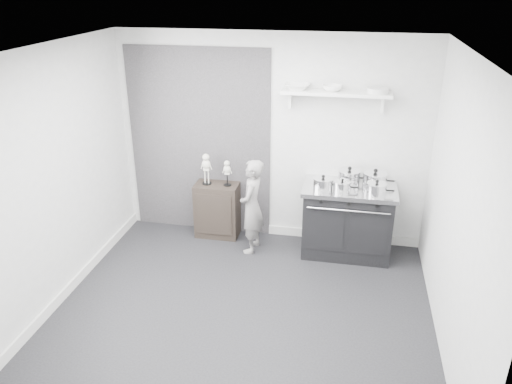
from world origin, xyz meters
TOP-DOWN VIEW (x-y plane):
  - ground at (0.00, 0.00)m, footprint 4.00×4.00m
  - room_shell at (-0.09, 0.15)m, footprint 4.02×3.62m
  - wall_shelf at (0.80, 1.68)m, footprint 1.30×0.26m
  - stove at (1.05, 1.48)m, footprint 1.14×0.71m
  - side_cabinet at (-0.69, 1.61)m, footprint 0.58×0.34m
  - child at (-0.15, 1.30)m, footprint 0.33×0.48m
  - pot_front_left at (0.72, 1.36)m, footprint 0.33×0.25m
  - pot_back_left at (1.03, 1.60)m, footprint 0.37×0.28m
  - pot_back_right at (1.34, 1.56)m, footprint 0.39×0.30m
  - pot_front_right at (1.36, 1.29)m, footprint 0.33×0.24m
  - pot_front_center at (0.95, 1.33)m, footprint 0.30×0.21m
  - skeleton_full at (-0.82, 1.61)m, footprint 0.14×0.09m
  - skeleton_torso at (-0.54, 1.61)m, footprint 0.11×0.07m
  - bowl_large at (0.34, 1.67)m, footprint 0.30×0.30m
  - bowl_small at (0.75, 1.67)m, footprint 0.23×0.23m
  - plate_stack at (1.28, 1.67)m, footprint 0.25×0.25m

SIDE VIEW (x-z plane):
  - ground at x=0.00m, z-range 0.00..0.00m
  - side_cabinet at x=-0.69m, z-range 0.00..0.75m
  - stove at x=1.05m, z-range 0.00..0.92m
  - child at x=-0.15m, z-range 0.00..1.24m
  - skeleton_torso at x=-0.54m, z-range 0.75..1.15m
  - pot_front_center at x=0.95m, z-range 0.90..1.06m
  - pot_front_left at x=0.72m, z-range 0.90..1.08m
  - pot_front_right at x=1.36m, z-range 0.90..1.09m
  - skeleton_full at x=-0.82m, z-range 0.75..1.24m
  - pot_back_left at x=1.03m, z-range 0.89..1.11m
  - pot_back_right at x=1.34m, z-range 0.89..1.12m
  - room_shell at x=-0.09m, z-range 0.28..2.99m
  - wall_shelf at x=0.80m, z-range 1.89..2.13m
  - plate_stack at x=1.28m, z-range 2.04..2.10m
  - bowl_small at x=0.75m, z-range 2.04..2.11m
  - bowl_large at x=0.34m, z-range 2.04..2.11m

